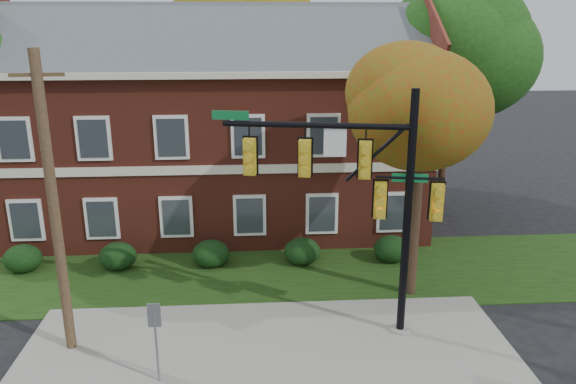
{
  "coord_description": "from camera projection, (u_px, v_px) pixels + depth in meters",
  "views": [
    {
      "loc": [
        -0.36,
        -13.21,
        9.08
      ],
      "look_at": [
        0.71,
        3.0,
        4.07
      ],
      "focal_mm": 35.0,
      "sensor_mm": 36.0,
      "label": 1
    }
  ],
  "objects": [
    {
      "name": "tree_near_right",
      "position": [
        432.0,
        101.0,
        17.34
      ],
      "size": [
        4.5,
        4.25,
        8.58
      ],
      "color": "black",
      "rests_on": "ground"
    },
    {
      "name": "hedge_right",
      "position": [
        302.0,
        251.0,
        21.62
      ],
      "size": [
        1.4,
        1.26,
        1.05
      ],
      "primitive_type": "ellipsoid",
      "color": "black",
      "rests_on": "ground"
    },
    {
      "name": "hedge_left",
      "position": [
        118.0,
        256.0,
        21.18
      ],
      "size": [
        1.4,
        1.26,
        1.05
      ],
      "primitive_type": "ellipsoid",
      "color": "black",
      "rests_on": "ground"
    },
    {
      "name": "grass_strip",
      "position": [
        264.0,
        272.0,
        21.01
      ],
      "size": [
        30.0,
        6.0,
        0.04
      ],
      "primitive_type": "cube",
      "color": "#193811",
      "rests_on": "ground"
    },
    {
      "name": "apartment_building",
      "position": [
        215.0,
        115.0,
        25.1
      ],
      "size": [
        18.8,
        8.8,
        9.74
      ],
      "color": "maroon",
      "rests_on": "ground"
    },
    {
      "name": "hedge_far_left",
      "position": [
        23.0,
        259.0,
        20.96
      ],
      "size": [
        1.4,
        1.26,
        1.05
      ],
      "primitive_type": "ellipsoid",
      "color": "black",
      "rests_on": "ground"
    },
    {
      "name": "sign_post",
      "position": [
        155.0,
        330.0,
        14.17
      ],
      "size": [
        0.33,
        0.06,
        2.31
      ],
      "rotation": [
        0.0,
        0.0,
        -0.0
      ],
      "color": "slate",
      "rests_on": "ground"
    },
    {
      "name": "sidewalk",
      "position": [
        268.0,
        346.0,
        16.24
      ],
      "size": [
        14.0,
        5.0,
        0.08
      ],
      "primitive_type": "cube",
      "color": "gray",
      "rests_on": "ground"
    },
    {
      "name": "hedge_center",
      "position": [
        211.0,
        254.0,
        21.4
      ],
      "size": [
        1.4,
        1.26,
        1.05
      ],
      "primitive_type": "ellipsoid",
      "color": "black",
      "rests_on": "ground"
    },
    {
      "name": "hedge_far_right",
      "position": [
        392.0,
        249.0,
        21.84
      ],
      "size": [
        1.4,
        1.26,
        1.05
      ],
      "primitive_type": "ellipsoid",
      "color": "black",
      "rests_on": "ground"
    },
    {
      "name": "ground",
      "position": [
        269.0,
        367.0,
        15.29
      ],
      "size": [
        120.0,
        120.0,
        0.0
      ],
      "primitive_type": "plane",
      "color": "black",
      "rests_on": "ground"
    },
    {
      "name": "tree_far_rear",
      "position": [
        244.0,
        24.0,
        31.53
      ],
      "size": [
        6.84,
        6.46,
        11.52
      ],
      "color": "black",
      "rests_on": "ground"
    },
    {
      "name": "traffic_signal",
      "position": [
        362.0,
        187.0,
        15.79
      ],
      "size": [
        6.49,
        1.4,
        7.34
      ],
      "rotation": [
        0.0,
        0.0,
        -0.19
      ],
      "color": "gray",
      "rests_on": "ground"
    },
    {
      "name": "utility_pole",
      "position": [
        54.0,
        208.0,
        14.9
      ],
      "size": [
        1.31,
        0.31,
        8.42
      ],
      "rotation": [
        0.0,
        0.0,
        0.12
      ],
      "color": "#442E1F",
      "rests_on": "ground"
    },
    {
      "name": "tree_right_rear",
      "position": [
        461.0,
        41.0,
        25.7
      ],
      "size": [
        6.3,
        5.95,
        10.62
      ],
      "color": "black",
      "rests_on": "ground"
    }
  ]
}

